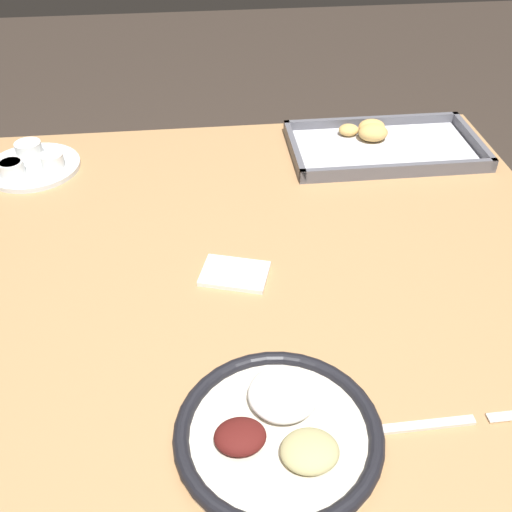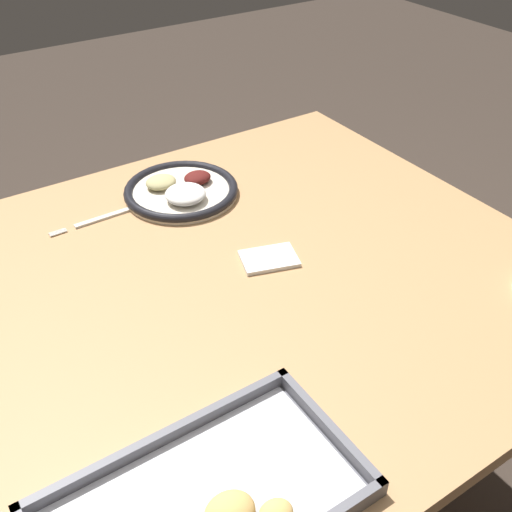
{
  "view_description": "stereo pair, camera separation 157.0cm",
  "coord_description": "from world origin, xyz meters",
  "px_view_note": "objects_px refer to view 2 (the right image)",
  "views": [
    {
      "loc": [
        -0.08,
        -0.73,
        1.39
      ],
      "look_at": [
        -0.0,
        0.0,
        0.8
      ],
      "focal_mm": 42.0,
      "sensor_mm": 36.0,
      "label": 1
    },
    {
      "loc": [
        0.48,
        0.73,
        1.46
      ],
      "look_at": [
        -0.0,
        0.0,
        0.8
      ],
      "focal_mm": 42.0,
      "sensor_mm": 36.0,
      "label": 2
    }
  ],
  "objects_px": {
    "baking_tray": "(210,506)",
    "napkin": "(269,259)",
    "dinner_plate": "(181,190)",
    "fork": "(107,216)"
  },
  "relations": [
    {
      "from": "dinner_plate",
      "to": "baking_tray",
      "type": "xyz_separation_m",
      "value": [
        0.32,
        0.68,
        -0.0
      ]
    },
    {
      "from": "dinner_plate",
      "to": "napkin",
      "type": "height_order",
      "value": "dinner_plate"
    },
    {
      "from": "fork",
      "to": "napkin",
      "type": "relative_size",
      "value": 1.84
    },
    {
      "from": "dinner_plate",
      "to": "baking_tray",
      "type": "bearing_deg",
      "value": 65.23
    },
    {
      "from": "baking_tray",
      "to": "napkin",
      "type": "bearing_deg",
      "value": -132.14
    },
    {
      "from": "fork",
      "to": "napkin",
      "type": "xyz_separation_m",
      "value": [
        -0.2,
        0.31,
        0.0
      ]
    },
    {
      "from": "fork",
      "to": "baking_tray",
      "type": "xyz_separation_m",
      "value": [
        0.14,
        0.69,
        0.01
      ]
    },
    {
      "from": "napkin",
      "to": "dinner_plate",
      "type": "bearing_deg",
      "value": -84.66
    },
    {
      "from": "dinner_plate",
      "to": "napkin",
      "type": "bearing_deg",
      "value": 95.34
    },
    {
      "from": "baking_tray",
      "to": "dinner_plate",
      "type": "bearing_deg",
      "value": -114.77
    }
  ]
}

